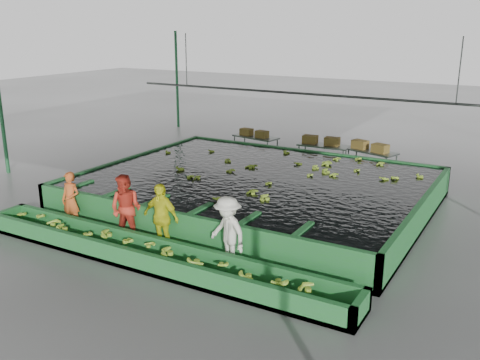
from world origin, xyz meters
The scene contains 21 objects.
ground centered at (0.00, 0.00, 0.00)m, with size 80.00×80.00×0.00m, color slate.
shed_roof centered at (0.00, 0.00, 5.00)m, with size 20.00×22.00×0.04m, color gray.
shed_posts centered at (0.00, 0.00, 2.50)m, with size 20.00×22.00×5.00m, color #236437, non-canonical shape.
flotation_tank centered at (0.00, 1.50, 0.45)m, with size 10.00×8.00×0.90m, color #267635, non-canonical shape.
tank_water centered at (0.00, 1.50, 0.85)m, with size 9.70×7.70×0.00m, color black.
sorting_trough centered at (0.00, -3.60, 0.25)m, with size 10.00×1.00×0.50m, color #267635, non-canonical shape.
cableway_rail centered at (0.00, 5.00, 3.00)m, with size 0.08×0.08×14.00m, color #59605B.
rail_hanger_left centered at (-5.00, 5.00, 4.00)m, with size 0.04×0.04×2.00m, color #59605B.
rail_hanger_right centered at (5.00, 5.00, 4.00)m, with size 0.04×0.04×2.00m, color #59605B.
worker_a centered at (-3.36, -2.80, 0.78)m, with size 0.57×0.37×1.56m, color orange.
worker_b centered at (-1.41, -2.80, 0.88)m, with size 0.85×0.66×1.75m, color red.
worker_c centered at (-0.31, -2.80, 0.85)m, with size 1.00×0.42×1.71m, color yellow.
worker_d centered at (1.57, -2.80, 0.84)m, with size 1.09×0.63×1.68m, color white.
packing_table_left centered at (-2.86, 6.78, 0.44)m, with size 1.93×0.77×0.88m, color #59605B, non-canonical shape.
packing_table_mid centered at (0.21, 6.59, 0.44)m, with size 1.95×0.78×0.89m, color #59605B, non-canonical shape.
packing_table_right centered at (2.04, 6.62, 0.44)m, with size 1.93×0.77×0.88m, color #59605B, non-canonical shape.
box_stack_left centered at (-2.91, 6.73, 0.88)m, with size 1.29×0.36×0.28m, color brown, non-canonical shape.
box_stack_mid centered at (0.07, 6.64, 0.89)m, with size 1.43×0.39×0.31m, color brown, non-canonical shape.
box_stack_right centered at (2.00, 6.58, 0.88)m, with size 1.44×0.40×0.31m, color brown, non-canonical shape.
floating_bananas centered at (0.00, 2.30, 0.85)m, with size 9.02×6.15×0.12m, color #9BC632, non-canonical shape.
trough_bananas centered at (0.00, -3.60, 0.40)m, with size 8.52×0.57×0.11m, color #9BC632, non-canonical shape.
Camera 1 is at (7.39, -12.36, 5.35)m, focal length 40.00 mm.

